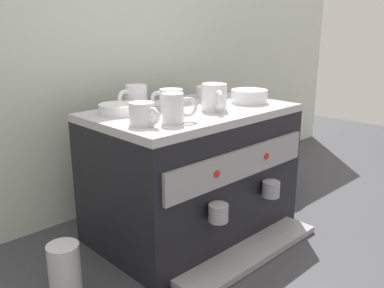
# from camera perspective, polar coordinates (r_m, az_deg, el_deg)

# --- Properties ---
(ground_plane) EXTENTS (4.00, 4.00, 0.00)m
(ground_plane) POSITION_cam_1_polar(r_m,az_deg,el_deg) (1.47, 0.00, -11.51)
(ground_plane) COLOR #38383D
(tiled_backsplash_wall) EXTENTS (2.80, 0.03, 1.05)m
(tiled_backsplash_wall) POSITION_cam_1_polar(r_m,az_deg,el_deg) (1.59, -9.37, 10.34)
(tiled_backsplash_wall) COLOR silver
(tiled_backsplash_wall) RESTS_ON ground_plane
(espresso_machine) EXTENTS (0.65, 0.51, 0.42)m
(espresso_machine) POSITION_cam_1_polar(r_m,az_deg,el_deg) (1.38, 0.14, -3.85)
(espresso_machine) COLOR black
(espresso_machine) RESTS_ON ground_plane
(ceramic_cup_0) EXTENTS (0.10, 0.06, 0.08)m
(ceramic_cup_0) POSITION_cam_1_polar(r_m,az_deg,el_deg) (1.12, -2.46, 4.95)
(ceramic_cup_0) COLOR white
(ceramic_cup_0) RESTS_ON espresso_machine
(ceramic_cup_1) EXTENTS (0.07, 0.11, 0.07)m
(ceramic_cup_1) POSITION_cam_1_polar(r_m,az_deg,el_deg) (1.29, -3.03, 6.08)
(ceramic_cup_1) COLOR white
(ceramic_cup_1) RESTS_ON espresso_machine
(ceramic_cup_2) EXTENTS (0.09, 0.08, 0.07)m
(ceramic_cup_2) POSITION_cam_1_polar(r_m,az_deg,el_deg) (1.43, 2.83, 7.06)
(ceramic_cup_2) COLOR white
(ceramic_cup_2) RESTS_ON espresso_machine
(ceramic_cup_3) EXTENTS (0.09, 0.11, 0.08)m
(ceramic_cup_3) POSITION_cam_1_polar(r_m,az_deg,el_deg) (1.29, 3.11, 6.45)
(ceramic_cup_3) COLOR white
(ceramic_cup_3) RESTS_ON espresso_machine
(ceramic_cup_4) EXTENTS (0.07, 0.10, 0.06)m
(ceramic_cup_4) POSITION_cam_1_polar(r_m,az_deg,el_deg) (1.11, -6.79, 4.14)
(ceramic_cup_4) COLOR white
(ceramic_cup_4) RESTS_ON espresso_machine
(ceramic_cup_5) EXTENTS (0.11, 0.07, 0.07)m
(ceramic_cup_5) POSITION_cam_1_polar(r_m,az_deg,el_deg) (1.34, -7.79, 6.50)
(ceramic_cup_5) COLOR white
(ceramic_cup_5) RESTS_ON espresso_machine
(ceramic_bowl_0) EXTENTS (0.12, 0.12, 0.04)m
(ceramic_bowl_0) POSITION_cam_1_polar(r_m,az_deg,el_deg) (1.44, 7.87, 6.50)
(ceramic_bowl_0) COLOR white
(ceramic_bowl_0) RESTS_ON espresso_machine
(ceramic_bowl_1) EXTENTS (0.11, 0.11, 0.04)m
(ceramic_bowl_1) POSITION_cam_1_polar(r_m,az_deg,el_deg) (1.54, 2.63, 7.15)
(ceramic_bowl_1) COLOR white
(ceramic_bowl_1) RESTS_ON espresso_machine
(ceramic_bowl_2) EXTENTS (0.12, 0.12, 0.03)m
(ceramic_bowl_2) POSITION_cam_1_polar(r_m,az_deg,el_deg) (1.26, -9.99, 4.75)
(ceramic_bowl_2) COLOR white
(ceramic_bowl_2) RESTS_ON espresso_machine
(coffee_grinder) EXTENTS (0.18, 0.18, 0.38)m
(coffee_grinder) POSITION_cam_1_polar(r_m,az_deg,el_deg) (1.79, 11.09, -0.26)
(coffee_grinder) COLOR #939399
(coffee_grinder) RESTS_ON ground_plane
(milk_pitcher) EXTENTS (0.08, 0.08, 0.15)m
(milk_pitcher) POSITION_cam_1_polar(r_m,az_deg,el_deg) (1.14, -17.07, -16.52)
(milk_pitcher) COLOR #B7B7BC
(milk_pitcher) RESTS_ON ground_plane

